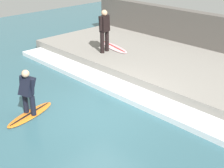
% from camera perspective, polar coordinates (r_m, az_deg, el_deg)
% --- Properties ---
extents(ground_plane, '(28.00, 28.00, 0.00)m').
position_cam_1_polar(ground_plane, '(9.23, -2.40, -4.92)').
color(ground_plane, '#335B66').
extents(concrete_ledge, '(4.40, 12.74, 0.44)m').
position_cam_1_polar(concrete_ledge, '(11.95, 12.15, 2.75)').
color(concrete_ledge, gray).
rests_on(concrete_ledge, ground_plane).
extents(back_wall, '(0.50, 13.37, 1.87)m').
position_cam_1_polar(back_wall, '(13.76, 18.26, 8.06)').
color(back_wall, '#544F49').
rests_on(back_wall, ground_plane).
extents(wave_foam_crest, '(0.91, 12.10, 0.17)m').
position_cam_1_polar(wave_foam_crest, '(10.06, 3.48, -1.78)').
color(wave_foam_crest, silver).
rests_on(wave_foam_crest, ground_plane).
extents(surfboard_riding, '(1.76, 0.89, 0.07)m').
position_cam_1_polar(surfboard_riding, '(9.29, -14.69, -5.38)').
color(surfboard_riding, orange).
rests_on(surfboard_riding, ground_plane).
extents(surfer_riding, '(0.50, 0.59, 1.34)m').
position_cam_1_polar(surfer_riding, '(8.94, -15.21, -1.07)').
color(surfer_riding, black).
rests_on(surfer_riding, surfboard_riding).
extents(surfer_waiting_near, '(0.58, 0.34, 1.71)m').
position_cam_1_polar(surfer_waiting_near, '(12.59, -1.39, 10.07)').
color(surfer_waiting_near, black).
rests_on(surfer_waiting_near, concrete_ledge).
extents(surfboard_waiting_near, '(0.93, 1.96, 0.07)m').
position_cam_1_polar(surfboard_waiting_near, '(13.35, 0.38, 6.75)').
color(surfboard_waiting_near, beige).
rests_on(surfboard_waiting_near, concrete_ledge).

